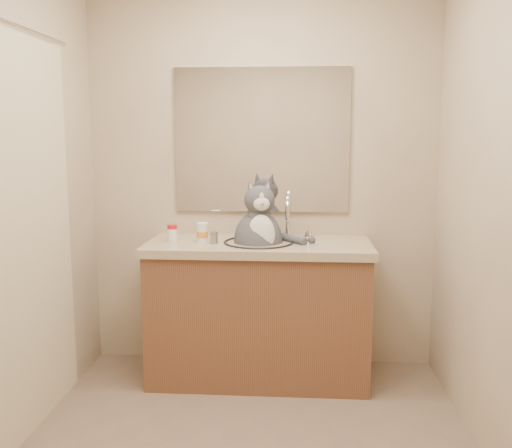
{
  "coord_description": "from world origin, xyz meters",
  "views": [
    {
      "loc": [
        0.22,
        -2.38,
        1.48
      ],
      "look_at": [
        0.01,
        0.65,
        1.01
      ],
      "focal_mm": 40.0,
      "sensor_mm": 36.0,
      "label": 1
    }
  ],
  "objects_px": {
    "cat": "(259,237)",
    "grey_canister": "(214,238)",
    "pill_bottle_orange": "(202,233)",
    "pill_bottle_redcap": "(172,233)"
  },
  "relations": [
    {
      "from": "pill_bottle_redcap",
      "to": "grey_canister",
      "type": "distance_m",
      "value": 0.26
    },
    {
      "from": "pill_bottle_orange",
      "to": "pill_bottle_redcap",
      "type": "bearing_deg",
      "value": -179.94
    },
    {
      "from": "pill_bottle_redcap",
      "to": "cat",
      "type": "bearing_deg",
      "value": 2.75
    },
    {
      "from": "cat",
      "to": "grey_canister",
      "type": "relative_size",
      "value": 8.3
    },
    {
      "from": "pill_bottle_redcap",
      "to": "pill_bottle_orange",
      "type": "bearing_deg",
      "value": 0.06
    },
    {
      "from": "cat",
      "to": "pill_bottle_orange",
      "type": "xyz_separation_m",
      "value": [
        -0.34,
        -0.02,
        0.03
      ]
    },
    {
      "from": "cat",
      "to": "pill_bottle_redcap",
      "type": "distance_m",
      "value": 0.52
    },
    {
      "from": "grey_canister",
      "to": "pill_bottle_orange",
      "type": "bearing_deg",
      "value": 149.39
    },
    {
      "from": "cat",
      "to": "grey_canister",
      "type": "xyz_separation_m",
      "value": [
        -0.26,
        -0.07,
        0.01
      ]
    },
    {
      "from": "pill_bottle_redcap",
      "to": "pill_bottle_orange",
      "type": "relative_size",
      "value": 0.87
    }
  ]
}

